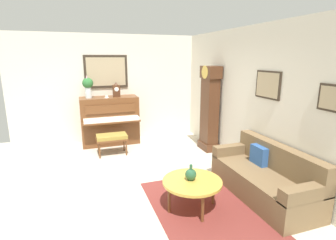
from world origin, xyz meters
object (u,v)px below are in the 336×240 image
grandfather_clock (209,111)px  teacup (107,97)px  flower_vase (88,85)px  mantel_clock (116,90)px  coffee_table (192,182)px  piano_bench (112,138)px  couch (265,178)px  green_jug (191,174)px  piano (110,120)px

grandfather_clock → teacup: 2.56m
grandfather_clock → flower_vase: (-1.24, -2.70, 0.58)m
teacup → grandfather_clock: bearing=63.3°
grandfather_clock → mantel_clock: (-1.24, -2.02, 0.44)m
coffee_table → flower_vase: size_ratio=1.52×
coffee_table → flower_vase: (-3.49, -1.26, 1.12)m
piano_bench → couch: (2.69, 2.12, -0.09)m
mantel_clock → teacup: (0.09, -0.26, -0.15)m
piano_bench → grandfather_clock: size_ratio=0.34×
couch → green_jug: bearing=-92.9°
piano_bench → coffee_table: size_ratio=0.80×
mantel_clock → green_jug: size_ratio=1.58×
coffee_table → green_jug: (-0.03, -0.01, 0.12)m
teacup → green_jug: teacup is taller
piano_bench → flower_vase: (-0.84, -0.42, 1.14)m
couch → piano: bearing=-149.9°
couch → teacup: bearing=-148.5°
teacup → couch: bearing=31.5°
grandfather_clock → green_jug: (2.22, -1.46, -0.43)m
teacup → flower_vase: bearing=-102.4°
coffee_table → teacup: size_ratio=7.59×
couch → mantel_clock: (-3.52, -1.85, 1.09)m
couch → green_jug: size_ratio=7.92×
grandfather_clock → couch: 2.38m
coffee_table → teacup: 3.59m
grandfather_clock → mantel_clock: bearing=-121.5°
grandfather_clock → couch: (2.29, -0.17, -0.65)m
piano_bench → green_jug: green_jug is taller
green_jug → piano: bearing=-167.7°
grandfather_clock → teacup: grandfather_clock is taller
flower_vase → teacup: flower_vase is taller
piano_bench → grandfather_clock: bearing=80.0°
grandfather_clock → piano_bench: bearing=-100.0°
piano_bench → grandfather_clock: (0.40, 2.28, 0.56)m
couch → teacup: teacup is taller
grandfather_clock → green_jug: 2.69m
piano → flower_vase: flower_vase is taller
piano → couch: bearing=30.1°
piano_bench → couch: couch is taller
mantel_clock → flower_vase: 0.70m
piano_bench → green_jug: (2.62, 0.82, 0.13)m
coffee_table → teacup: bearing=-166.3°
piano_bench → teacup: bearing=179.2°
grandfather_clock → coffee_table: grandfather_clock is taller
piano_bench → coffee_table: (2.65, 0.84, 0.01)m
grandfather_clock → flower_vase: bearing=-114.6°
couch → piano_bench: bearing=-141.8°
piano_bench → flower_vase: 1.47m
grandfather_clock → green_jug: size_ratio=8.46×
piano → teacup: 0.64m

